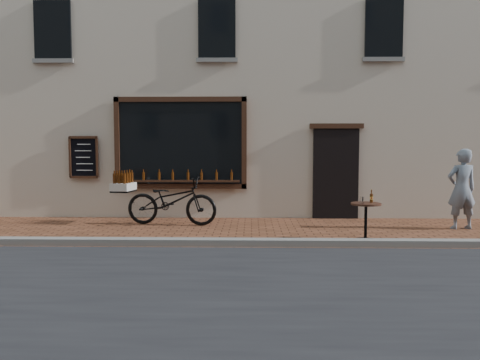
{
  "coord_description": "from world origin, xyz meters",
  "views": [
    {
      "loc": [
        -0.16,
        -8.0,
        1.74
      ],
      "look_at": [
        -0.39,
        1.2,
        1.1
      ],
      "focal_mm": 35.0,
      "sensor_mm": 36.0,
      "label": 1
    }
  ],
  "objects": [
    {
      "name": "shop_building",
      "position": [
        0.0,
        6.5,
        5.0
      ],
      "size": [
        28.0,
        6.2,
        10.0
      ],
      "color": "#C2B199",
      "rests_on": "ground"
    },
    {
      "name": "kerb",
      "position": [
        0.0,
        0.2,
        0.06
      ],
      "size": [
        90.0,
        0.25,
        0.12
      ],
      "primitive_type": "cube",
      "color": "slate",
      "rests_on": "ground"
    },
    {
      "name": "pedestrian",
      "position": [
        4.32,
        2.03,
        0.86
      ],
      "size": [
        0.67,
        0.48,
        1.72
      ],
      "primitive_type": "imported",
      "rotation": [
        0.0,
        0.0,
        3.25
      ],
      "color": "slate",
      "rests_on": "ground"
    },
    {
      "name": "ground",
      "position": [
        0.0,
        0.0,
        0.0
      ],
      "size": [
        90.0,
        90.0,
        0.0
      ],
      "primitive_type": "plane",
      "color": "brown",
      "rests_on": "ground"
    },
    {
      "name": "bistro_table",
      "position": [
        1.97,
        0.68,
        0.51
      ],
      "size": [
        0.56,
        0.56,
        0.95
      ],
      "color": "black",
      "rests_on": "ground"
    },
    {
      "name": "cargo_bicycle",
      "position": [
        -2.0,
        2.43,
        0.55
      ],
      "size": [
        2.45,
        0.99,
        1.16
      ],
      "rotation": [
        0.0,
        0.0,
        1.44
      ],
      "color": "black",
      "rests_on": "ground"
    }
  ]
}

